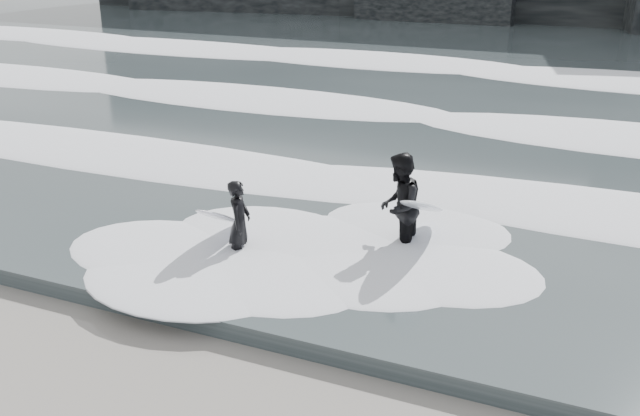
# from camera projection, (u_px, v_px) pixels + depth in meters

# --- Properties ---
(sea) EXTENTS (90.00, 52.00, 0.30)m
(sea) POSITION_uv_depth(u_px,v_px,m) (535.00, 60.00, 32.14)
(sea) COLOR #353F41
(sea) RESTS_ON ground
(foam_near) EXTENTS (60.00, 3.20, 0.20)m
(foam_near) POSITION_uv_depth(u_px,v_px,m) (399.00, 192.00, 14.96)
(foam_near) COLOR white
(foam_near) RESTS_ON sea
(foam_mid) EXTENTS (60.00, 4.00, 0.24)m
(foam_mid) POSITION_uv_depth(u_px,v_px,m) (472.00, 118.00, 20.93)
(foam_mid) COLOR white
(foam_mid) RESTS_ON sea
(foam_far) EXTENTS (60.00, 4.80, 0.30)m
(foam_far) POSITION_uv_depth(u_px,v_px,m) (521.00, 68.00, 28.61)
(foam_far) COLOR white
(foam_far) RESTS_ON sea
(surfer_left) EXTENTS (0.98, 1.73, 1.55)m
(surfer_left) POSITION_uv_depth(u_px,v_px,m) (236.00, 222.00, 12.39)
(surfer_left) COLOR black
(surfer_left) RESTS_ON ground
(surfer_right) EXTENTS (1.19, 2.21, 1.94)m
(surfer_right) POSITION_uv_depth(u_px,v_px,m) (402.00, 207.00, 12.53)
(surfer_right) COLOR black
(surfer_right) RESTS_ON ground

